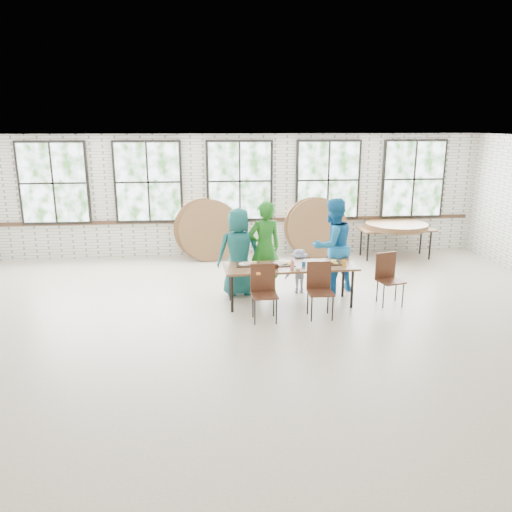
{
  "coord_description": "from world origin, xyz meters",
  "views": [
    {
      "loc": [
        -0.81,
        -7.77,
        3.24
      ],
      "look_at": [
        0.0,
        0.4,
        1.05
      ],
      "focal_mm": 35.0,
      "sensor_mm": 36.0,
      "label": 1
    }
  ],
  "objects_px": {
    "dining_table": "(290,268)",
    "chair_near_right": "(319,285)",
    "storage_table": "(396,230)",
    "chair_near_left": "(264,287)"
  },
  "relations": [
    {
      "from": "chair_near_left",
      "to": "chair_near_right",
      "type": "xyz_separation_m",
      "value": [
        0.97,
        0.05,
        0.0
      ]
    },
    {
      "from": "chair_near_left",
      "to": "storage_table",
      "type": "bearing_deg",
      "value": 41.58
    },
    {
      "from": "chair_near_left",
      "to": "storage_table",
      "type": "height_order",
      "value": "chair_near_left"
    },
    {
      "from": "chair_near_right",
      "to": "storage_table",
      "type": "bearing_deg",
      "value": 54.55
    },
    {
      "from": "dining_table",
      "to": "chair_near_right",
      "type": "height_order",
      "value": "chair_near_right"
    },
    {
      "from": "chair_near_right",
      "to": "storage_table",
      "type": "distance_m",
      "value": 4.54
    },
    {
      "from": "storage_table",
      "to": "chair_near_right",
      "type": "bearing_deg",
      "value": -128.3
    },
    {
      "from": "storage_table",
      "to": "chair_near_left",
      "type": "bearing_deg",
      "value": -136.55
    },
    {
      "from": "dining_table",
      "to": "storage_table",
      "type": "relative_size",
      "value": 1.34
    },
    {
      "from": "chair_near_left",
      "to": "chair_near_right",
      "type": "relative_size",
      "value": 1.0
    }
  ]
}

